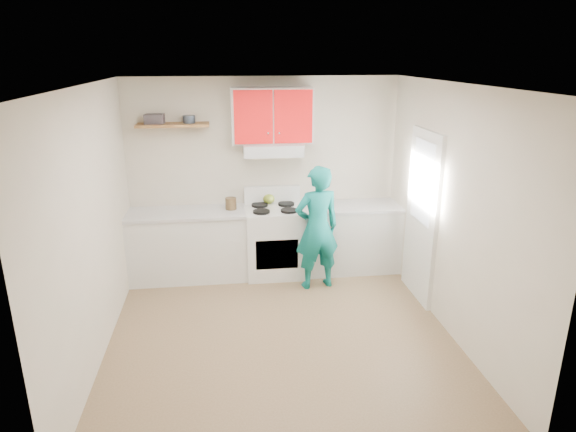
{
  "coord_description": "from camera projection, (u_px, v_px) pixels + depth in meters",
  "views": [
    {
      "loc": [
        -0.54,
        -4.67,
        2.87
      ],
      "look_at": [
        0.15,
        0.55,
        1.15
      ],
      "focal_mm": 31.09,
      "sensor_mm": 36.0,
      "label": 1
    }
  ],
  "objects": [
    {
      "name": "front_wall",
      "position": [
        315.0,
        313.0,
        3.17
      ],
      "size": [
        3.6,
        0.04,
        2.6
      ],
      "primitive_type": "cube",
      "color": "beige",
      "rests_on": "floor"
    },
    {
      "name": "door",
      "position": [
        422.0,
        217.0,
        5.92
      ],
      "size": [
        0.05,
        0.85,
        2.05
      ],
      "primitive_type": "cube",
      "color": "white",
      "rests_on": "floor"
    },
    {
      "name": "tin",
      "position": [
        189.0,
        119.0,
        6.26
      ],
      "size": [
        0.16,
        0.16,
        0.1
      ],
      "primitive_type": "cylinder",
      "rotation": [
        0.0,
        0.0,
        -0.02
      ],
      "color": "#333D4C",
      "rests_on": "shelf"
    },
    {
      "name": "counter_left",
      "position": [
        189.0,
        245.0,
        6.6
      ],
      "size": [
        1.52,
        0.6,
        0.9
      ],
      "primitive_type": "cube",
      "color": "silver",
      "rests_on": "floor"
    },
    {
      "name": "shelf",
      "position": [
        173.0,
        125.0,
        6.24
      ],
      "size": [
        0.9,
        0.3,
        0.04
      ],
      "primitive_type": "cube",
      "color": "brown",
      "rests_on": "back_wall"
    },
    {
      "name": "person",
      "position": [
        317.0,
        228.0,
        6.23
      ],
      "size": [
        0.64,
        0.48,
        1.59
      ],
      "primitive_type": "imported",
      "rotation": [
        0.0,
        0.0,
        3.33
      ],
      "color": "#0C6C67",
      "rests_on": "floor"
    },
    {
      "name": "floor",
      "position": [
        281.0,
        334.0,
        5.36
      ],
      "size": [
        3.8,
        3.8,
        0.0
      ],
      "primitive_type": "plane",
      "color": "brown",
      "rests_on": "ground"
    },
    {
      "name": "door_glass",
      "position": [
        423.0,
        182.0,
        5.79
      ],
      "size": [
        0.01,
        0.55,
        0.95
      ],
      "primitive_type": "cube",
      "color": "white",
      "rests_on": "door"
    },
    {
      "name": "counter_right",
      "position": [
        349.0,
        238.0,
        6.87
      ],
      "size": [
        1.32,
        0.6,
        0.9
      ],
      "primitive_type": "cube",
      "color": "silver",
      "rests_on": "floor"
    },
    {
      "name": "crock",
      "position": [
        231.0,
        204.0,
        6.54
      ],
      "size": [
        0.17,
        0.17,
        0.17
      ],
      "primitive_type": "cylinder",
      "rotation": [
        0.0,
        0.0,
        -0.16
      ],
      "color": "#493720",
      "rests_on": "counter_left"
    },
    {
      "name": "cutting_board",
      "position": [
        341.0,
        207.0,
        6.67
      ],
      "size": [
        0.33,
        0.27,
        0.02
      ],
      "primitive_type": "cube",
      "rotation": [
        0.0,
        0.0,
        -0.19
      ],
      "color": "olive",
      "rests_on": "counter_right"
    },
    {
      "name": "upper_cabinets",
      "position": [
        272.0,
        115.0,
        6.35
      ],
      "size": [
        1.02,
        0.33,
        0.7
      ],
      "primitive_type": "cube",
      "color": "red",
      "rests_on": "back_wall"
    },
    {
      "name": "ceiling",
      "position": [
        280.0,
        85.0,
        4.56
      ],
      "size": [
        3.6,
        3.8,
        0.04
      ],
      "primitive_type": "cube",
      "color": "white",
      "rests_on": "floor"
    },
    {
      "name": "left_wall",
      "position": [
        92.0,
        227.0,
        4.74
      ],
      "size": [
        0.04,
        3.8,
        2.6
      ],
      "primitive_type": "cube",
      "color": "beige",
      "rests_on": "floor"
    },
    {
      "name": "books",
      "position": [
        154.0,
        119.0,
        6.19
      ],
      "size": [
        0.25,
        0.19,
        0.12
      ],
      "primitive_type": "cube",
      "rotation": [
        0.0,
        0.0,
        -0.12
      ],
      "color": "#3E363C",
      "rests_on": "shelf"
    },
    {
      "name": "right_wall",
      "position": [
        452.0,
        212.0,
        5.18
      ],
      "size": [
        0.04,
        3.8,
        2.6
      ],
      "primitive_type": "cube",
      "color": "beige",
      "rests_on": "floor"
    },
    {
      "name": "kettle",
      "position": [
        269.0,
        199.0,
        6.78
      ],
      "size": [
        0.16,
        0.16,
        0.14
      ],
      "primitive_type": "ellipsoid",
      "rotation": [
        0.0,
        0.0,
        0.01
      ],
      "color": "olive",
      "rests_on": "stove"
    },
    {
      "name": "stove",
      "position": [
        274.0,
        241.0,
        6.72
      ],
      "size": [
        0.76,
        0.65,
        0.92
      ],
      "primitive_type": "cube",
      "color": "white",
      "rests_on": "floor"
    },
    {
      "name": "back_wall",
      "position": [
        264.0,
        175.0,
        6.75
      ],
      "size": [
        3.6,
        0.04,
        2.6
      ],
      "primitive_type": "cube",
      "color": "beige",
      "rests_on": "floor"
    },
    {
      "name": "silicone_mat",
      "position": [
        373.0,
        204.0,
        6.83
      ],
      "size": [
        0.33,
        0.29,
        0.01
      ],
      "primitive_type": "cube",
      "rotation": [
        0.0,
        0.0,
        -0.08
      ],
      "color": "red",
      "rests_on": "counter_right"
    },
    {
      "name": "range_hood",
      "position": [
        273.0,
        149.0,
        6.43
      ],
      "size": [
        0.76,
        0.44,
        0.15
      ],
      "primitive_type": "cube",
      "color": "silver",
      "rests_on": "back_wall"
    }
  ]
}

